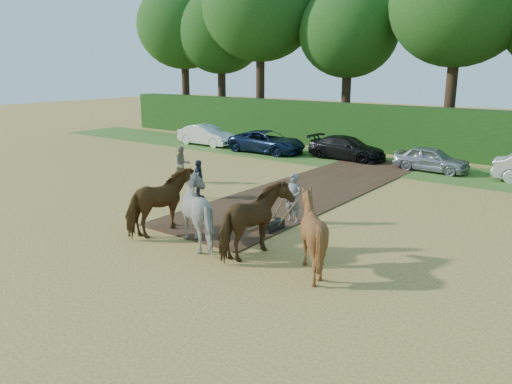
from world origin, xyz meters
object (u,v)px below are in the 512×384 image
object	(u,v)px
spectator_near	(182,165)
parked_cars	(378,153)
plough_team	(232,216)
spectator_far	(199,179)

from	to	relation	value
spectator_near	parked_cars	bearing A→B (deg)	-7.38
spectator_near	parked_cars	world-z (taller)	spectator_near
plough_team	parked_cars	distance (m)	15.31
spectator_far	plough_team	bearing A→B (deg)	-153.87
spectator_near	plough_team	size ratio (longest dim) A/B	0.25
plough_team	parked_cars	world-z (taller)	plough_team
plough_team	parked_cars	bearing A→B (deg)	97.10
spectator_far	spectator_near	bearing A→B (deg)	31.44
spectator_far	parked_cars	bearing A→B (deg)	-41.64
spectator_near	parked_cars	xyz separation A→B (m)	(5.76, 9.69, -0.19)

